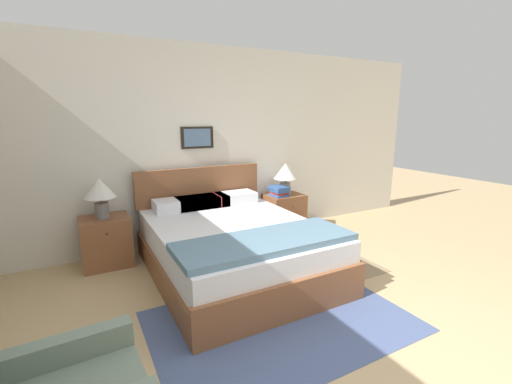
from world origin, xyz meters
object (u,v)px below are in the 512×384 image
nightstand_near_window (106,241)px  nightstand_by_door (284,213)px  table_lamp_near_window (100,191)px  bed (233,245)px  table_lamp_by_door (285,173)px

nightstand_near_window → nightstand_by_door: same height
nightstand_near_window → table_lamp_near_window: 0.60m
bed → nightstand_near_window: (-1.22, 0.85, -0.02)m
table_lamp_near_window → table_lamp_by_door: bearing=0.0°
nightstand_near_window → table_lamp_near_window: size_ratio=1.23×
bed → table_lamp_by_door: same height
bed → nightstand_by_door: bearing=34.9°
nightstand_near_window → table_lamp_by_door: table_lamp_by_door is taller
nightstand_near_window → bed: bearing=-34.9°
bed → nightstand_by_door: bed is taller
table_lamp_by_door → nightstand_near_window: bearing=179.5°
bed → table_lamp_by_door: size_ratio=4.70×
nightstand_near_window → nightstand_by_door: bearing=0.0°
table_lamp_near_window → table_lamp_by_door: 2.45m
nightstand_by_door → table_lamp_near_window: table_lamp_near_window is taller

